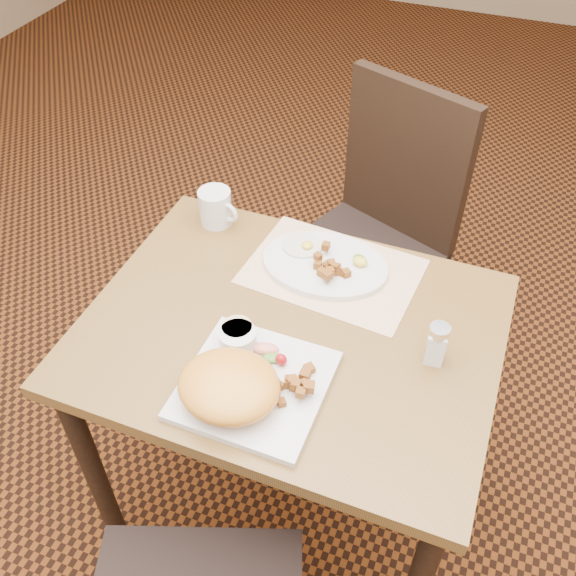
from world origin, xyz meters
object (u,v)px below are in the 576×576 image
Objects in this scene: chair_far at (377,226)px; coffee_mug at (216,207)px; salt_shaker at (437,344)px; table at (290,359)px; plate_oval at (325,265)px; plate_square at (255,385)px.

coffee_mug is (-0.34, -0.40, 0.26)m from chair_far.
coffee_mug is at bearing 70.92° from chair_far.
salt_shaker is 0.88× the size of coffee_mug.
coffee_mug is (-0.62, 0.26, -0.00)m from salt_shaker.
table is 0.24m from plate_oval.
chair_far reaches higher than plate_oval.
plate_oval reaches higher than table.
table is 0.93× the size of chair_far.
plate_oval is (0.02, 0.39, 0.00)m from plate_square.
plate_oval is at bearing 87.75° from plate_square.
chair_far is 3.19× the size of plate_oval.
chair_far is at bearing 49.42° from coffee_mug.
plate_square is 2.80× the size of salt_shaker.
table is 0.35m from salt_shaker.
salt_shaker is (0.28, -0.66, 0.26)m from chair_far.
chair_far is at bearing 87.45° from plate_square.
coffee_mug is (-0.32, 0.07, 0.04)m from plate_oval.
table is at bearing -92.09° from plate_oval.
salt_shaker is (0.31, 0.02, 0.16)m from table.
salt_shaker is (0.30, -0.19, 0.04)m from plate_oval.
plate_square is at bearing -147.72° from salt_shaker.
chair_far is 0.59m from coffee_mug.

